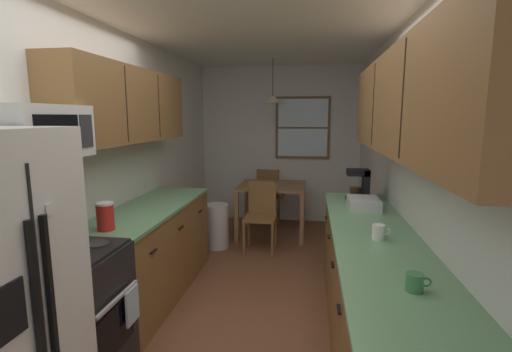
% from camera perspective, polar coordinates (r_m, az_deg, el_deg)
% --- Properties ---
extents(ground_plane, '(12.00, 12.00, 0.00)m').
position_cam_1_polar(ground_plane, '(3.92, 0.11, -17.18)').
color(ground_plane, brown).
extents(wall_left, '(0.10, 9.00, 2.55)m').
position_cam_1_polar(wall_left, '(3.97, -19.54, 1.90)').
color(wall_left, silver).
rests_on(wall_left, ground).
extents(wall_right, '(0.10, 9.00, 2.55)m').
position_cam_1_polar(wall_right, '(3.60, 21.86, 1.07)').
color(wall_right, silver).
rests_on(wall_right, ground).
extents(wall_back, '(4.40, 0.10, 2.55)m').
position_cam_1_polar(wall_back, '(6.16, 3.75, 4.86)').
color(wall_back, silver).
rests_on(wall_back, ground).
extents(ceiling_slab, '(4.40, 9.00, 0.08)m').
position_cam_1_polar(ceiling_slab, '(3.61, 0.12, 22.76)').
color(ceiling_slab, white).
extents(stove_range, '(0.66, 0.60, 1.10)m').
position_cam_1_polar(stove_range, '(2.80, -26.99, -18.97)').
color(stove_range, black).
rests_on(stove_range, ground).
extents(microwave_over_range, '(0.39, 0.61, 0.32)m').
position_cam_1_polar(microwave_over_range, '(2.56, -31.02, 5.87)').
color(microwave_over_range, white).
extents(counter_left, '(0.64, 1.88, 0.90)m').
position_cam_1_polar(counter_left, '(3.79, -15.94, -11.13)').
color(counter_left, brown).
rests_on(counter_left, ground).
extents(upper_cabinets_left, '(0.33, 1.96, 0.66)m').
position_cam_1_polar(upper_cabinets_left, '(3.58, -19.36, 10.28)').
color(upper_cabinets_left, brown).
extents(counter_right, '(0.64, 3.12, 0.90)m').
position_cam_1_polar(counter_right, '(2.89, 18.14, -17.89)').
color(counter_right, brown).
rests_on(counter_right, ground).
extents(upper_cabinets_right, '(0.33, 2.80, 0.67)m').
position_cam_1_polar(upper_cabinets_right, '(2.56, 23.04, 10.45)').
color(upper_cabinets_right, brown).
extents(dining_table, '(0.96, 0.86, 0.76)m').
position_cam_1_polar(dining_table, '(5.40, 2.51, -2.55)').
color(dining_table, olive).
rests_on(dining_table, ground).
extents(dining_chair_near, '(0.40, 0.40, 0.90)m').
position_cam_1_polar(dining_chair_near, '(4.82, 0.78, -5.72)').
color(dining_chair_near, brown).
rests_on(dining_chair_near, ground).
extents(dining_chair_far, '(0.45, 0.45, 0.90)m').
position_cam_1_polar(dining_chair_far, '(6.06, 2.12, -2.61)').
color(dining_chair_far, brown).
rests_on(dining_chair_far, ground).
extents(pendant_light, '(0.29, 0.29, 0.62)m').
position_cam_1_polar(pendant_light, '(5.29, 2.61, 11.84)').
color(pendant_light, black).
extents(back_window, '(0.88, 0.05, 1.00)m').
position_cam_1_polar(back_window, '(6.06, 7.27, 7.44)').
color(back_window, brown).
extents(trash_bin, '(0.30, 0.30, 0.59)m').
position_cam_1_polar(trash_bin, '(4.97, -6.03, -7.73)').
color(trash_bin, silver).
rests_on(trash_bin, ground).
extents(storage_canister, '(0.13, 0.13, 0.21)m').
position_cam_1_polar(storage_canister, '(2.99, -22.37, -5.82)').
color(storage_canister, red).
rests_on(storage_canister, counter_left).
extents(dish_towel, '(0.02, 0.16, 0.24)m').
position_cam_1_polar(dish_towel, '(2.72, -18.68, -18.52)').
color(dish_towel, silver).
extents(coffee_maker, '(0.22, 0.18, 0.32)m').
position_cam_1_polar(coffee_maker, '(3.87, 15.97, -1.24)').
color(coffee_maker, black).
rests_on(coffee_maker, counter_right).
extents(mug_by_coffeemaker, '(0.12, 0.08, 0.09)m').
position_cam_1_polar(mug_by_coffeemaker, '(2.02, 23.48, -14.92)').
color(mug_by_coffeemaker, '#3F7F4C').
rests_on(mug_by_coffeemaker, counter_right).
extents(mug_spare, '(0.12, 0.09, 0.10)m').
position_cam_1_polar(mug_spare, '(2.72, 18.54, -8.24)').
color(mug_spare, white).
rests_on(mug_spare, counter_right).
extents(dish_rack, '(0.28, 0.34, 0.10)m').
position_cam_1_polar(dish_rack, '(3.55, 16.35, -4.09)').
color(dish_rack, silver).
rests_on(dish_rack, counter_right).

